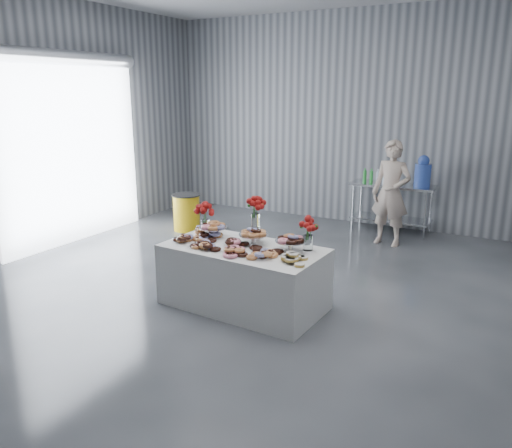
{
  "coord_description": "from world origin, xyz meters",
  "views": [
    {
      "loc": [
        2.85,
        -4.89,
        2.55
      ],
      "look_at": [
        -0.07,
        0.43,
        0.91
      ],
      "focal_mm": 35.0,
      "sensor_mm": 36.0,
      "label": 1
    }
  ],
  "objects_px": {
    "display_table": "(244,277)",
    "trash_barrel": "(187,212)",
    "water_jug": "(423,172)",
    "person": "(391,193)",
    "prep_table": "(392,199)"
  },
  "relations": [
    {
      "from": "trash_barrel",
      "to": "water_jug",
      "type": "bearing_deg",
      "value": 23.6
    },
    {
      "from": "prep_table",
      "to": "display_table",
      "type": "bearing_deg",
      "value": -100.05
    },
    {
      "from": "prep_table",
      "to": "water_jug",
      "type": "distance_m",
      "value": 0.73
    },
    {
      "from": "water_jug",
      "to": "trash_barrel",
      "type": "bearing_deg",
      "value": -156.4
    },
    {
      "from": "prep_table",
      "to": "person",
      "type": "distance_m",
      "value": 0.82
    },
    {
      "from": "display_table",
      "to": "water_jug",
      "type": "relative_size",
      "value": 3.43
    },
    {
      "from": "prep_table",
      "to": "water_jug",
      "type": "height_order",
      "value": "water_jug"
    },
    {
      "from": "display_table",
      "to": "trash_barrel",
      "type": "xyz_separation_m",
      "value": [
        -2.65,
        2.44,
        -0.03
      ]
    },
    {
      "from": "prep_table",
      "to": "person",
      "type": "relative_size",
      "value": 0.85
    },
    {
      "from": "trash_barrel",
      "to": "person",
      "type": "bearing_deg",
      "value": 14.73
    },
    {
      "from": "person",
      "to": "trash_barrel",
      "type": "bearing_deg",
      "value": -157.82
    },
    {
      "from": "display_table",
      "to": "trash_barrel",
      "type": "height_order",
      "value": "display_table"
    },
    {
      "from": "prep_table",
      "to": "trash_barrel",
      "type": "xyz_separation_m",
      "value": [
        -3.38,
        -1.7,
        -0.28
      ]
    },
    {
      "from": "water_jug",
      "to": "trash_barrel",
      "type": "relative_size",
      "value": 0.81
    },
    {
      "from": "water_jug",
      "to": "person",
      "type": "xyz_separation_m",
      "value": [
        -0.34,
        -0.77,
        -0.27
      ]
    }
  ]
}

